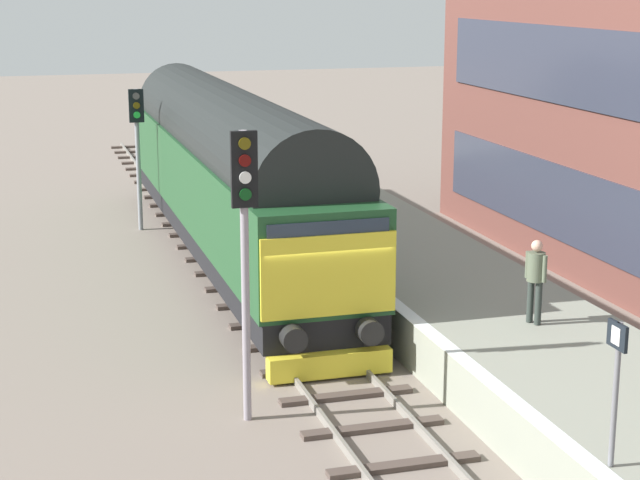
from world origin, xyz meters
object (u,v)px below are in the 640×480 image
(diesel_locomotive, at_px, (228,168))
(signal_post_mid, at_px, (138,140))
(platform_number_sign, at_px, (616,372))
(signal_post_near, at_px, (245,236))
(waiting_passenger, at_px, (536,274))

(diesel_locomotive, height_order, signal_post_mid, diesel_locomotive)
(platform_number_sign, bearing_deg, signal_post_near, 126.73)
(signal_post_near, height_order, signal_post_mid, signal_post_near)
(waiting_passenger, bearing_deg, platform_number_sign, 140.28)
(diesel_locomotive, relative_size, platform_number_sign, 9.52)
(signal_post_near, bearing_deg, waiting_passenger, 7.14)
(diesel_locomotive, height_order, waiting_passenger, diesel_locomotive)
(diesel_locomotive, distance_m, signal_post_near, 11.29)
(platform_number_sign, height_order, waiting_passenger, platform_number_sign)
(signal_post_near, relative_size, signal_post_mid, 1.18)
(signal_post_near, xyz_separation_m, signal_post_mid, (0.00, 15.17, -0.51))
(signal_post_near, bearing_deg, platform_number_sign, -53.27)
(signal_post_near, distance_m, waiting_passenger, 5.97)
(diesel_locomotive, xyz_separation_m, signal_post_near, (-1.94, -11.10, 0.79))
(diesel_locomotive, relative_size, waiting_passenger, 11.85)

